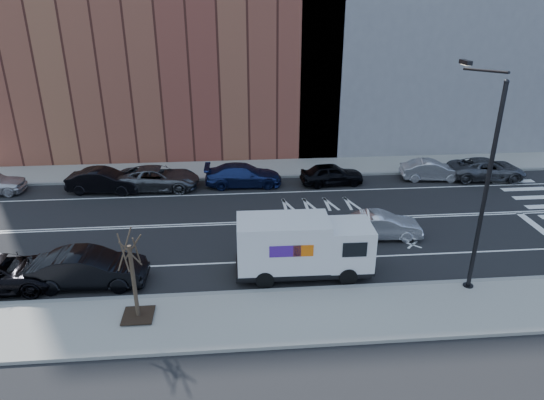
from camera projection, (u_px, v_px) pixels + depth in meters
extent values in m
plane|color=black|center=(289.00, 221.00, 27.44)|extent=(120.00, 120.00, 0.00)
cube|color=gray|center=(315.00, 315.00, 19.36)|extent=(44.00, 3.60, 0.15)
cube|color=gray|center=(275.00, 168.00, 35.46)|extent=(44.00, 3.60, 0.15)
cube|color=gray|center=(308.00, 290.00, 21.00)|extent=(44.00, 0.25, 0.17)
cube|color=gray|center=(277.00, 177.00, 33.81)|extent=(44.00, 0.25, 0.17)
cube|color=brown|center=(162.00, 5.00, 36.72)|extent=(26.00, 10.00, 22.00)
cylinder|color=black|center=(485.00, 194.00, 19.44)|extent=(0.18, 0.18, 9.00)
cylinder|color=black|center=(468.00, 287.00, 21.18)|extent=(0.44, 0.44, 0.20)
sphere|color=black|center=(507.00, 82.00, 17.67)|extent=(0.20, 0.20, 0.20)
cylinder|color=black|center=(485.00, 71.00, 19.17)|extent=(0.11, 3.49, 0.48)
cube|color=black|center=(466.00, 62.00, 20.68)|extent=(0.25, 0.80, 0.18)
cube|color=#FFF2CC|center=(465.00, 65.00, 20.72)|extent=(0.18, 0.55, 0.03)
cube|color=black|center=(138.00, 315.00, 19.12)|extent=(1.20, 1.20, 0.04)
cylinder|color=#382B1E|center=(134.00, 282.00, 18.51)|extent=(0.16, 0.16, 3.20)
cylinder|color=#382B1E|center=(136.00, 250.00, 17.98)|extent=(0.06, 0.80, 1.44)
cylinder|color=#382B1E|center=(133.00, 247.00, 18.18)|extent=(0.81, 0.31, 1.19)
cylinder|color=#382B1E|center=(125.00, 249.00, 18.08)|extent=(0.58, 0.76, 1.50)
cylinder|color=#382B1E|center=(123.00, 253.00, 17.81)|extent=(0.47, 0.61, 1.37)
cylinder|color=#382B1E|center=(131.00, 254.00, 17.75)|extent=(0.72, 0.29, 1.13)
cube|color=black|center=(302.00, 266.00, 22.14)|extent=(6.04, 2.14, 0.29)
cube|color=silver|center=(349.00, 244.00, 21.85)|extent=(1.97, 2.12, 1.94)
cube|color=black|center=(371.00, 238.00, 21.80)|extent=(0.09, 1.79, 0.92)
cube|color=black|center=(355.00, 250.00, 20.77)|extent=(1.07, 0.06, 0.68)
cube|color=black|center=(345.00, 228.00, 22.70)|extent=(1.07, 0.06, 0.68)
cube|color=black|center=(368.00, 262.00, 22.29)|extent=(0.18, 1.94, 0.34)
cube|color=silver|center=(283.00, 242.00, 21.58)|extent=(4.11, 2.20, 2.23)
cube|color=#47198C|center=(285.00, 251.00, 20.53)|extent=(1.36, 0.04, 0.53)
cube|color=orange|center=(303.00, 251.00, 20.58)|extent=(0.87, 0.03, 0.53)
cube|color=#47198C|center=(281.00, 229.00, 22.52)|extent=(1.36, 0.04, 0.53)
cube|color=orange|center=(297.00, 228.00, 22.57)|extent=(0.87, 0.03, 0.53)
cylinder|color=black|center=(348.00, 276.00, 21.38)|extent=(0.82, 0.29, 0.81)
cylinder|color=black|center=(339.00, 255.00, 23.16)|extent=(0.82, 0.29, 0.81)
cylinder|color=black|center=(265.00, 280.00, 21.15)|extent=(0.82, 0.29, 0.81)
cylinder|color=black|center=(263.00, 257.00, 22.93)|extent=(0.82, 0.29, 0.81)
imported|color=black|center=(104.00, 181.00, 31.21)|extent=(4.77, 2.12, 1.52)
imported|color=#505258|center=(158.00, 178.00, 31.69)|extent=(5.51, 2.78, 1.49)
imported|color=navy|center=(243.00, 175.00, 32.23)|extent=(5.13, 2.19, 1.47)
imported|color=black|center=(332.00, 174.00, 32.45)|extent=(4.29, 1.95, 1.43)
imported|color=#AAAAAE|center=(431.00, 170.00, 33.25)|extent=(4.26, 1.85, 1.36)
imported|color=#484A50|center=(487.00, 169.00, 33.39)|extent=(5.29, 2.76, 1.42)
imported|color=silver|center=(381.00, 226.00, 25.40)|extent=(4.22, 1.67, 1.37)
imported|color=black|center=(89.00, 269.00, 21.21)|extent=(4.99, 1.87, 1.63)
imported|color=black|center=(2.00, 273.00, 21.06)|extent=(5.24, 2.58, 1.43)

